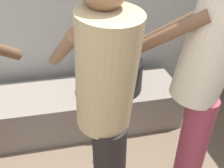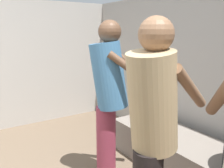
# 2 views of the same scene
# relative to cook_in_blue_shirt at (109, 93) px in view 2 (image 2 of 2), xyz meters

# --- Properties ---
(block_enclosure_rear) EXTENTS (5.06, 0.20, 2.02)m
(block_enclosure_rear) POSITION_rel_cook_in_blue_shirt_xyz_m (0.30, 1.25, 0.07)
(block_enclosure_rear) COLOR #ADA8A0
(block_enclosure_rear) RESTS_ON ground_plane
(hearth_ledge) EXTENTS (2.34, 0.60, 0.40)m
(hearth_ledge) POSITION_rel_cook_in_blue_shirt_xyz_m (0.60, 0.73, -0.74)
(hearth_ledge) COLOR slate
(hearth_ledge) RESTS_ON ground_plane
(cook_in_blue_shirt) EXTENTS (0.67, 0.72, 1.64)m
(cook_in_blue_shirt) POSITION_rel_cook_in_blue_shirt_xyz_m (0.00, 0.00, 0.00)
(cook_in_blue_shirt) COLOR #8C3347
(cook_in_blue_shirt) RESTS_ON ground_plane
(cook_in_tan_shirt) EXTENTS (0.49, 0.73, 1.62)m
(cook_in_tan_shirt) POSITION_rel_cook_in_blue_shirt_xyz_m (0.88, -0.23, -0.01)
(cook_in_tan_shirt) COLOR black
(cook_in_tan_shirt) RESTS_ON ground_plane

